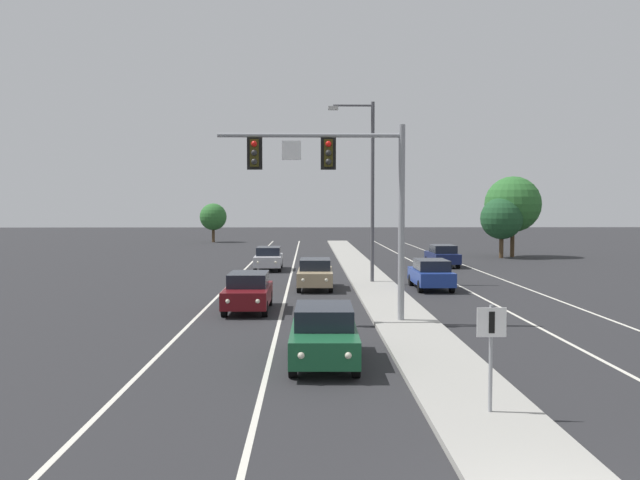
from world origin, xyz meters
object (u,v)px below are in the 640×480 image
at_px(median_sign_post, 491,342).
at_px(car_oncoming_tan, 315,273).
at_px(car_receding_navy, 442,255).
at_px(overhead_signal_mast, 343,180).
at_px(car_oncoming_silver, 269,258).
at_px(tree_far_right_c, 502,218).
at_px(car_oncoming_darkred, 248,291).
at_px(street_lamp_median, 369,181).
at_px(car_oncoming_green, 324,334).
at_px(tree_far_right_b, 513,204).
at_px(car_receding_blue, 431,274).
at_px(tree_far_left_c, 213,217).

bearing_deg(median_sign_post, car_oncoming_tan, 98.87).
bearing_deg(car_receding_navy, overhead_signal_mast, -109.99).
xyz_separation_m(car_oncoming_tan, car_oncoming_silver, (-3.08, 10.48, 0.00)).
xyz_separation_m(overhead_signal_mast, car_receding_navy, (8.47, 23.29, -4.49)).
bearing_deg(tree_far_right_c, car_oncoming_darkred, -124.01).
relative_size(street_lamp_median, tree_far_right_c, 1.95).
height_order(overhead_signal_mast, car_oncoming_green, overhead_signal_mast).
bearing_deg(tree_far_right_b, car_oncoming_green, -114.13).
height_order(car_receding_blue, tree_far_right_c, tree_far_right_c).
bearing_deg(car_oncoming_tan, car_oncoming_green, -89.78).
distance_m(street_lamp_median, car_oncoming_silver, 11.48).
bearing_deg(car_receding_navy, tree_far_right_b, 48.94).
bearing_deg(median_sign_post, car_oncoming_green, 123.75).
distance_m(overhead_signal_mast, car_receding_navy, 25.19).
height_order(car_oncoming_silver, car_receding_blue, same).
xyz_separation_m(car_oncoming_silver, tree_far_right_b, (20.37, 11.43, 3.72)).
height_order(street_lamp_median, car_oncoming_silver, street_lamp_median).
relative_size(car_oncoming_tan, tree_far_left_c, 0.95).
bearing_deg(tree_far_right_b, tree_far_right_c, -137.31).
distance_m(street_lamp_median, car_oncoming_green, 19.54).
bearing_deg(car_oncoming_silver, car_receding_navy, 10.62).
relative_size(street_lamp_median, tree_far_right_b, 1.44).
bearing_deg(car_receding_navy, car_oncoming_silver, -169.38).
bearing_deg(car_oncoming_green, tree_far_right_b, 65.87).
bearing_deg(tree_far_right_b, overhead_signal_mast, -116.85).
height_order(overhead_signal_mast, car_receding_blue, overhead_signal_mast).
bearing_deg(car_oncoming_silver, car_receding_blue, -49.48).
height_order(median_sign_post, car_oncoming_tan, median_sign_post).
bearing_deg(car_oncoming_tan, street_lamp_median, 35.06).
bearing_deg(car_receding_navy, tree_far_left_c, 122.61).
relative_size(car_oncoming_tan, tree_far_right_c, 0.88).
height_order(tree_far_right_c, tree_far_left_c, tree_far_right_c).
height_order(street_lamp_median, car_oncoming_green, street_lamp_median).
bearing_deg(street_lamp_median, car_oncoming_green, -98.95).
bearing_deg(median_sign_post, tree_far_right_b, 72.18).
xyz_separation_m(car_oncoming_darkred, tree_far_right_c, (18.86, 27.96, 2.53)).
bearing_deg(tree_far_right_c, car_receding_navy, -129.99).
relative_size(car_oncoming_silver, tree_far_right_b, 0.64).
bearing_deg(street_lamp_median, car_oncoming_tan, -144.94).
xyz_separation_m(car_oncoming_tan, tree_far_right_c, (15.98, 20.69, 2.53)).
bearing_deg(car_receding_navy, street_lamp_median, -120.76).
xyz_separation_m(median_sign_post, car_receding_navy, (6.02, 34.29, -0.77)).
xyz_separation_m(car_oncoming_tan, tree_far_left_c, (-11.95, 46.14, 2.27)).
bearing_deg(tree_far_right_c, street_lamp_median, -124.93).
bearing_deg(car_receding_blue, car_receding_navy, 75.91).
height_order(car_receding_blue, tree_far_left_c, tree_far_left_c).
distance_m(car_oncoming_darkred, tree_far_right_b, 35.66).
bearing_deg(overhead_signal_mast, tree_far_right_b, 63.15).
xyz_separation_m(median_sign_post, car_oncoming_tan, (-3.35, 21.48, -0.77)).
relative_size(overhead_signal_mast, car_oncoming_green, 1.60).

